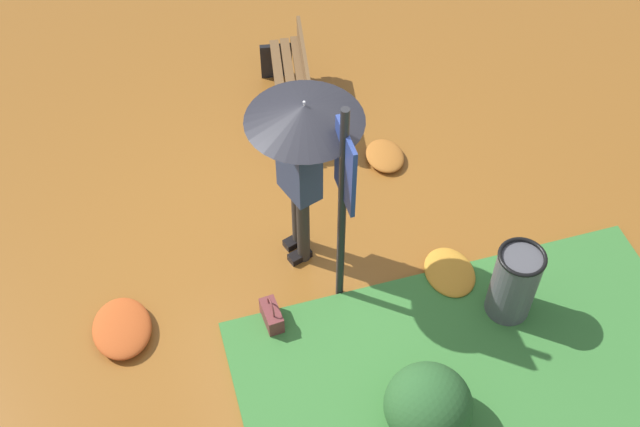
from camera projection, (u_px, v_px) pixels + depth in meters
ground_plane at (296, 258)px, 7.69m from camera, size 18.00×18.00×0.00m
person_with_umbrella at (302, 142)px, 6.51m from camera, size 0.96×0.96×2.04m
info_sign_post at (344, 189)px, 6.32m from camera, size 0.44×0.07×2.30m
handbag at (272, 317)px, 7.11m from camera, size 0.31×0.16×0.37m
park_bench at (294, 83)px, 8.70m from camera, size 1.40×0.59×0.75m
trash_bin at (514, 284)px, 6.98m from camera, size 0.42×0.42×0.83m
shrub_cluster at (427, 412)px, 6.34m from camera, size 0.78×0.71×0.64m
leaf_pile_near_person at (122, 328)px, 7.10m from camera, size 0.65×0.52×0.14m
leaf_pile_by_bench at (385, 156)px, 8.48m from camera, size 0.49×0.39×0.11m
leaf_pile_far_path at (450, 272)px, 7.50m from camera, size 0.58×0.46×0.13m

